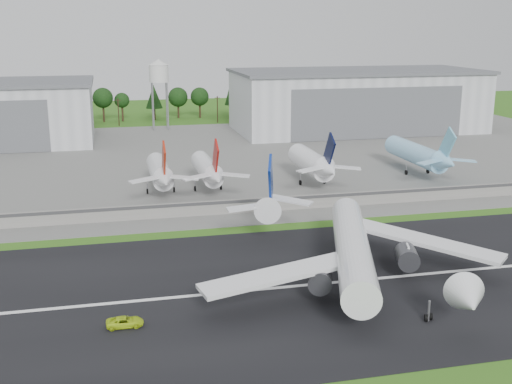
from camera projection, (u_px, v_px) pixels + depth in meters
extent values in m
plane|color=#215F16|center=(298.00, 313.00, 98.77)|extent=(600.00, 600.00, 0.00)
cube|color=black|center=(281.00, 288.00, 108.18)|extent=(320.00, 60.00, 0.10)
cube|color=white|center=(281.00, 287.00, 108.17)|extent=(220.00, 1.00, 0.02)
cube|color=slate|center=(193.00, 159.00, 211.84)|extent=(320.00, 150.00, 0.10)
cube|color=gray|center=(230.00, 207.00, 150.16)|extent=(240.00, 0.50, 3.50)
cube|color=#38383A|center=(231.00, 202.00, 149.56)|extent=(240.00, 0.12, 0.70)
cube|color=silver|center=(357.00, 102.00, 267.72)|extent=(100.00, 45.00, 24.00)
cube|color=#595B60|center=(358.00, 71.00, 264.54)|extent=(102.00, 47.00, 1.20)
cube|color=#595B60|center=(378.00, 113.00, 246.86)|extent=(70.00, 0.30, 19.68)
cylinder|color=#99999E|center=(153.00, 107.00, 266.00)|extent=(0.50, 0.50, 20.00)
cylinder|color=#99999E|center=(167.00, 105.00, 272.97)|extent=(0.50, 0.50, 20.00)
cylinder|color=silver|center=(159.00, 74.00, 266.08)|extent=(8.00, 8.00, 7.00)
cone|color=silver|center=(158.00, 62.00, 264.89)|extent=(8.40, 8.40, 2.40)
cylinder|color=white|center=(352.00, 248.00, 109.40)|extent=(19.24, 43.61, 5.80)
cone|color=white|center=(469.00, 299.00, 88.73)|extent=(7.38, 7.51, 5.80)
cone|color=white|center=(269.00, 205.00, 131.00)|extent=(8.04, 10.27, 5.51)
cube|color=navy|center=(271.00, 180.00, 129.25)|extent=(3.45, 9.22, 11.13)
cube|color=white|center=(424.00, 240.00, 115.49)|extent=(23.34, 24.00, 2.65)
cylinder|color=#333338|center=(407.00, 257.00, 111.89)|extent=(5.33, 6.41, 3.80)
cube|color=white|center=(291.00, 200.00, 133.00)|extent=(9.16, 7.90, 0.98)
cube|color=white|center=(286.00, 273.00, 100.40)|extent=(28.51, 10.19, 2.65)
cylinder|color=#333338|center=(320.00, 279.00, 102.33)|extent=(5.33, 6.41, 3.80)
cube|color=white|center=(249.00, 207.00, 127.97)|extent=(9.01, 3.23, 0.98)
cube|color=#99999E|center=(367.00, 280.00, 107.23)|extent=(18.86, 31.62, 3.20)
cylinder|color=black|center=(320.00, 276.00, 110.96)|extent=(0.85, 1.55, 1.50)
imported|color=#BBDB19|center=(125.00, 322.00, 93.95)|extent=(5.45, 2.52, 1.51)
cylinder|color=white|center=(159.00, 171.00, 169.59)|extent=(5.32, 24.00, 5.32)
cone|color=white|center=(165.00, 180.00, 154.73)|extent=(5.05, 7.00, 5.05)
cube|color=#9F200C|center=(164.00, 161.00, 153.99)|extent=(0.45, 8.59, 10.02)
cylinder|color=#99999E|center=(147.00, 189.00, 167.99)|extent=(0.32, 0.32, 3.00)
cylinder|color=#99999E|center=(174.00, 187.00, 169.53)|extent=(0.32, 0.32, 3.00)
cylinder|color=black|center=(147.00, 191.00, 168.16)|extent=(0.40, 1.40, 1.40)
cylinder|color=white|center=(207.00, 169.00, 172.37)|extent=(5.26, 24.00, 5.26)
cone|color=white|center=(216.00, 178.00, 157.51)|extent=(5.00, 7.00, 5.00)
cube|color=#98100B|center=(216.00, 158.00, 156.77)|extent=(0.45, 8.59, 10.02)
cylinder|color=#99999E|center=(195.00, 186.00, 170.76)|extent=(0.32, 0.32, 3.00)
cylinder|color=#99999E|center=(221.00, 184.00, 172.29)|extent=(0.32, 0.32, 3.00)
cylinder|color=black|center=(195.00, 188.00, 170.93)|extent=(0.40, 1.40, 1.40)
cylinder|color=white|center=(311.00, 162.00, 178.70)|extent=(6.14, 24.00, 6.14)
cone|color=white|center=(329.00, 170.00, 163.84)|extent=(5.84, 7.00, 5.84)
cube|color=black|center=(329.00, 151.00, 163.10)|extent=(0.45, 8.59, 10.02)
cylinder|color=#99999E|center=(300.00, 180.00, 177.20)|extent=(0.32, 0.32, 3.00)
cylinder|color=#99999E|center=(324.00, 179.00, 178.74)|extent=(0.32, 0.32, 3.00)
cylinder|color=black|center=(300.00, 182.00, 177.38)|extent=(0.40, 1.40, 1.40)
cylinder|color=#91D3FB|center=(415.00, 153.00, 190.97)|extent=(5.96, 30.00, 5.96)
cone|color=#91D3FB|center=(447.00, 163.00, 173.28)|extent=(5.66, 7.00, 5.66)
cube|color=#6BBCDC|center=(447.00, 145.00, 172.54)|extent=(0.45, 8.59, 10.02)
cylinder|color=#99999E|center=(406.00, 170.00, 189.44)|extent=(0.32, 0.32, 3.00)
cylinder|color=#99999E|center=(428.00, 169.00, 190.98)|extent=(0.32, 0.32, 3.00)
cylinder|color=black|center=(406.00, 172.00, 189.62)|extent=(0.40, 1.40, 1.40)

